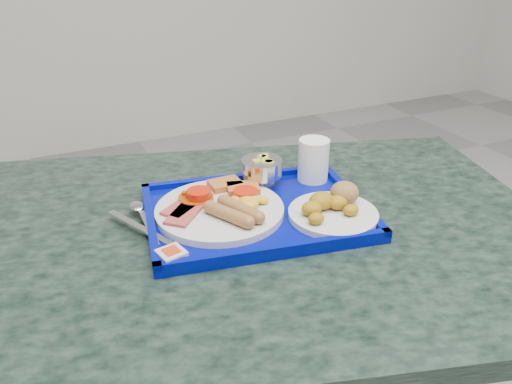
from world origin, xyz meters
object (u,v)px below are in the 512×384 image
at_px(table, 249,303).
at_px(fruit_bowl, 262,168).
at_px(juice_cup, 313,159).
at_px(main_plate, 222,207).
at_px(tray, 256,213).
at_px(bread_plate, 333,207).

bearing_deg(table, fruit_bowl, 54.56).
bearing_deg(juice_cup, main_plate, -166.55).
relative_size(tray, fruit_bowl, 5.37).
xyz_separation_m(main_plate, fruit_bowl, (0.12, 0.08, 0.03)).
height_order(main_plate, juice_cup, juice_cup).
bearing_deg(fruit_bowl, juice_cup, -11.39).
xyz_separation_m(main_plate, juice_cup, (0.23, 0.05, 0.04)).
relative_size(tray, bread_plate, 2.74).
bearing_deg(tray, bread_plate, -32.00).
relative_size(table, tray, 2.88).
height_order(bread_plate, juice_cup, juice_cup).
distance_m(tray, juice_cup, 0.19).
bearing_deg(tray, main_plate, 161.62).
xyz_separation_m(tray, fruit_bowl, (0.06, 0.10, 0.04)).
bearing_deg(bread_plate, juice_cup, 73.27).
xyz_separation_m(table, fruit_bowl, (0.08, 0.12, 0.24)).
bearing_deg(table, main_plate, 130.61).
height_order(table, fruit_bowl, fruit_bowl).
distance_m(bread_plate, juice_cup, 0.16).
xyz_separation_m(table, bread_plate, (0.15, -0.06, 0.22)).
height_order(tray, fruit_bowl, fruit_bowl).
bearing_deg(juice_cup, fruit_bowl, 168.61).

